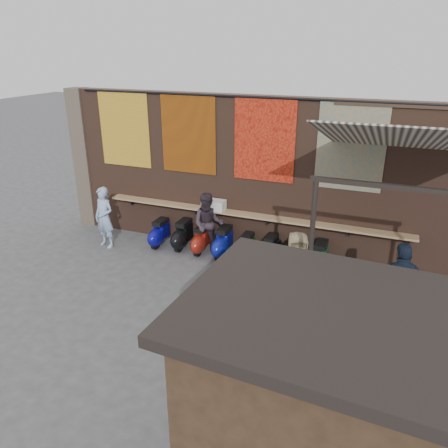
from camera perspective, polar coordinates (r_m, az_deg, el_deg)
name	(u,v)px	position (r m, az deg, el deg)	size (l,w,h in m)	color
ground	(213,298)	(9.61, -1.40, -9.65)	(70.00, 70.00, 0.00)	#474749
brick_wall	(254,177)	(11.12, 3.94, 6.15)	(10.00, 0.40, 4.00)	brown
pier_left	(85,159)	(13.57, -17.67, 8.13)	(0.50, 0.50, 4.00)	#4C4238
eating_counter	(249,215)	(11.08, 3.23, 1.19)	(8.00, 0.32, 0.05)	#9E7A51
shelf_box	(214,205)	(11.31, -1.34, 2.51)	(0.59, 0.33, 0.26)	white
tapestry_redgold	(124,129)	(12.25, -12.87, 11.97)	(1.50, 0.02, 2.00)	#993A16
tapestry_sun	(188,134)	(11.31, -4.67, 11.61)	(1.50, 0.02, 2.00)	#D35F0C
tapestry_orange	(264,140)	(10.60, 5.28, 10.87)	(1.50, 0.02, 2.00)	red
tapestry_multi	(351,147)	(10.23, 16.23, 9.67)	(1.50, 0.02, 2.00)	teal
hang_rail	(253,97)	(10.53, 3.83, 16.24)	(0.06, 0.06, 9.50)	black
scooter_stool_0	(160,233)	(11.96, -8.39, -1.19)	(0.34, 0.77, 0.73)	#0C0C85
scooter_stool_1	(183,235)	(11.74, -5.41, -1.42)	(0.36, 0.80, 0.76)	black
scooter_stool_2	(202,240)	(11.46, -2.95, -2.08)	(0.34, 0.75, 0.72)	maroon
scooter_stool_3	(223,243)	(11.22, -0.13, -2.44)	(0.37, 0.82, 0.78)	navy
scooter_stool_4	(246,248)	(11.03, 2.93, -3.16)	(0.33, 0.73, 0.69)	#0C540C
scooter_stool_5	(270,250)	(10.94, 6.07, -3.43)	(0.34, 0.76, 0.72)	#151C4F
scooter_stool_6	(294,255)	(10.75, 9.10, -3.98)	(0.36, 0.79, 0.75)	#165B41
scooter_stool_7	(320,258)	(10.69, 12.37, -4.36)	(0.36, 0.81, 0.77)	#115530
diner_left	(104,218)	(12.06, -15.35, 0.82)	(0.61, 0.40, 1.66)	#97B2DC
diner_right	(208,224)	(11.22, -2.08, -0.03)	(0.80, 0.62, 1.65)	#31262F
shopper_navy	(399,289)	(8.77, 21.92, -7.87)	(1.08, 0.45, 1.84)	#162133
shopper_tan	(296,272)	(8.91, 9.35, -6.27)	(0.85, 0.55, 1.74)	#837453
market_stall	(324,431)	(5.12, 12.94, -24.89)	(2.54, 1.91, 2.76)	black
stall_roof	(338,314)	(4.19, 14.64, -11.34)	(2.85, 2.19, 0.12)	black
stall_sign	(348,330)	(5.46, 15.84, -13.14)	(1.20, 0.04, 0.50)	gold
stall_shelf	(339,395)	(6.08, 14.80, -20.81)	(2.11, 0.10, 0.06)	#473321
awning_canvas	(414,139)	(8.54, 23.52, 10.13)	(3.20, 3.40, 0.03)	beige
awning_ledger	(416,105)	(10.05, 23.81, 14.01)	(3.30, 0.08, 0.12)	#33261C
awning_header	(409,189)	(7.19, 23.03, 4.29)	(3.00, 0.08, 0.08)	black
awning_post_left	(309,263)	(7.83, 11.10, -5.00)	(0.09, 0.09, 3.10)	black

